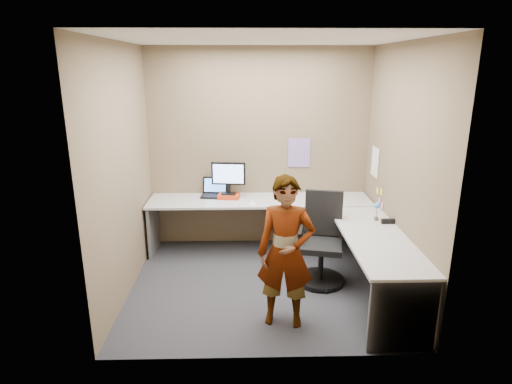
{
  "coord_description": "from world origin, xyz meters",
  "views": [
    {
      "loc": [
        -0.18,
        -4.47,
        2.45
      ],
      "look_at": [
        -0.07,
        0.25,
        1.05
      ],
      "focal_mm": 30.0,
      "sensor_mm": 36.0,
      "label": 1
    }
  ],
  "objects_px": {
    "desk": "(297,225)",
    "monitor": "(228,175)",
    "office_chair": "(322,247)",
    "person": "(286,253)"
  },
  "relations": [
    {
      "from": "desk",
      "to": "office_chair",
      "type": "distance_m",
      "value": 0.42
    },
    {
      "from": "monitor",
      "to": "office_chair",
      "type": "bearing_deg",
      "value": -34.9
    },
    {
      "from": "desk",
      "to": "person",
      "type": "height_order",
      "value": "person"
    },
    {
      "from": "desk",
      "to": "monitor",
      "type": "distance_m",
      "value": 1.18
    },
    {
      "from": "desk",
      "to": "monitor",
      "type": "xyz_separation_m",
      "value": [
        -0.85,
        0.68,
        0.45
      ]
    },
    {
      "from": "office_chair",
      "to": "person",
      "type": "xyz_separation_m",
      "value": [
        -0.5,
        -0.85,
        0.32
      ]
    },
    {
      "from": "office_chair",
      "to": "desk",
      "type": "bearing_deg",
      "value": 143.85
    },
    {
      "from": "monitor",
      "to": "desk",
      "type": "bearing_deg",
      "value": -32.37
    },
    {
      "from": "desk",
      "to": "monitor",
      "type": "height_order",
      "value": "monitor"
    },
    {
      "from": "monitor",
      "to": "office_chair",
      "type": "relative_size",
      "value": 0.44
    }
  ]
}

